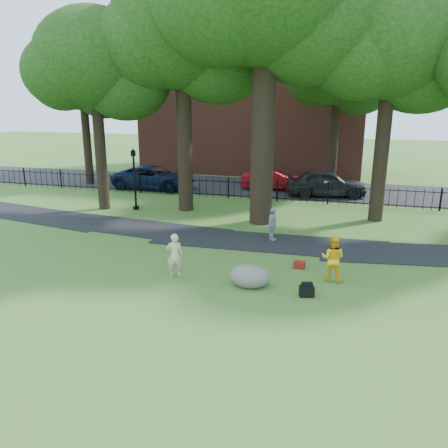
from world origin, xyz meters
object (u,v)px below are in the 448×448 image
(woman, at_px, (175,255))
(lamppost, at_px, (135,180))
(man, at_px, (333,258))
(boulder, at_px, (250,275))
(red_sedan, at_px, (272,179))

(woman, distance_m, lamppost, 10.22)
(lamppost, bearing_deg, man, -37.77)
(woman, relative_size, man, 0.97)
(man, height_order, boulder, man)
(man, height_order, red_sedan, man)
(boulder, xyz_separation_m, red_sedan, (-2.02, 16.13, 0.31))
(man, xyz_separation_m, red_sedan, (-4.57, 14.98, -0.10))
(woman, relative_size, red_sedan, 0.37)
(boulder, relative_size, red_sedan, 0.31)
(boulder, bearing_deg, red_sedan, 97.13)
(man, bearing_deg, woman, 20.38)
(man, distance_m, lamppost, 13.19)
(boulder, height_order, lamppost, lamppost)
(red_sedan, bearing_deg, woman, 171.80)
(man, relative_size, red_sedan, 0.38)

